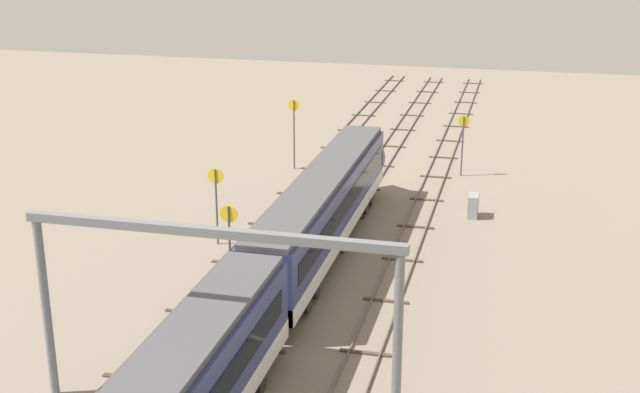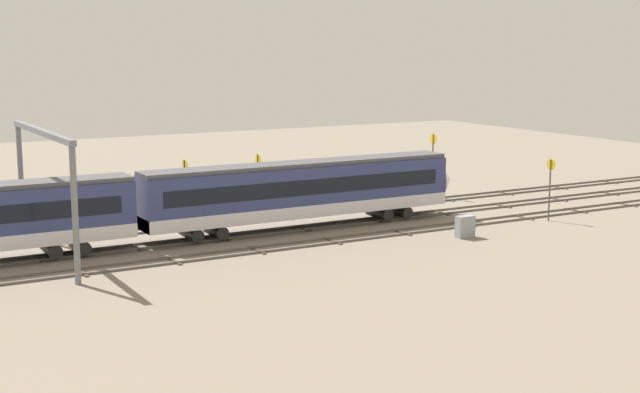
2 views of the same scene
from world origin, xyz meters
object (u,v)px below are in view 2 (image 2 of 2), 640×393
Objects in this scene: speed_sign_mid_trackside at (550,181)px; speed_sign_far_trackside at (185,185)px; overhead_gantry at (43,164)px; relay_cabinet at (465,227)px; speed_sign_near_foreground at (258,175)px; speed_sign_distant_end at (433,157)px.

speed_sign_mid_trackside is 27.46m from speed_sign_far_trackside.
overhead_gantry is 9.76× the size of relay_cabinet.
speed_sign_near_foreground is (17.94, 6.64, -2.78)m from overhead_gantry.
relay_cabinet is at bearing -170.40° from speed_sign_mid_trackside.
relay_cabinet is at bearing -17.07° from overhead_gantry.
speed_sign_mid_trackside reaches higher than relay_cabinet.
speed_sign_distant_end is (34.89, 6.49, -2.38)m from overhead_gantry.
speed_sign_distant_end is (16.95, -0.16, 0.40)m from speed_sign_near_foreground.
speed_sign_far_trackside is 24.65m from speed_sign_distant_end.
speed_sign_mid_trackside is 0.90× the size of speed_sign_far_trackside.
relay_cabinet is (-9.40, -1.59, -2.29)m from speed_sign_mid_trackside.
speed_sign_distant_end reaches higher than speed_sign_near_foreground.
speed_sign_mid_trackside is at bearing -10.39° from overhead_gantry.
speed_sign_far_trackside reaches higher than speed_sign_mid_trackside.
speed_sign_far_trackside is at bearing 145.22° from relay_cabinet.
speed_sign_mid_trackside is at bearing -20.73° from speed_sign_far_trackside.
speed_sign_near_foreground reaches higher than speed_sign_mid_trackside.
overhead_gantry is at bearing 169.61° from speed_sign_mid_trackside.
overhead_gantry is 36.86m from speed_sign_mid_trackside.
speed_sign_distant_end reaches higher than speed_sign_mid_trackside.
overhead_gantry is 28.46m from relay_cabinet.
speed_sign_far_trackside is 20.00m from relay_cabinet.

